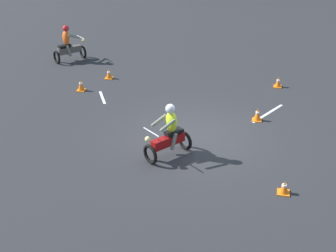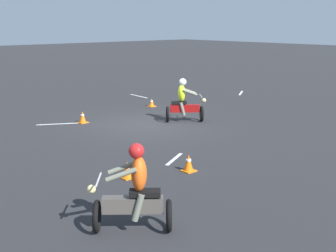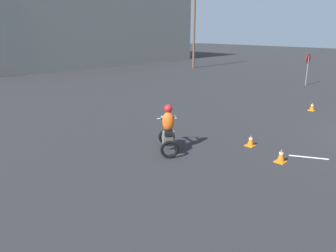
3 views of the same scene
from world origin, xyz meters
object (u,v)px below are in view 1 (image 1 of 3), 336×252
at_px(motorcycle_rider_foreground, 169,134).
at_px(traffic_cone_near_left, 278,82).
at_px(traffic_cone_mid_center, 284,188).
at_px(traffic_cone_far_right, 81,85).
at_px(traffic_cone_near_right, 257,115).
at_px(traffic_cone_mid_left, 109,74).
at_px(motorcycle_rider_background, 68,46).

relative_size(motorcycle_rider_foreground, traffic_cone_near_left, 4.00).
bearing_deg(traffic_cone_mid_center, traffic_cone_far_right, 145.74).
bearing_deg(traffic_cone_near_left, traffic_cone_mid_center, -87.86).
bearing_deg(traffic_cone_near_right, traffic_cone_mid_left, 157.28).
xyz_separation_m(traffic_cone_near_left, traffic_cone_far_right, (-7.48, -2.08, 0.02)).
xyz_separation_m(motorcycle_rider_foreground, motorcycle_rider_background, (-6.28, 7.26, 0.00)).
height_order(traffic_cone_near_left, traffic_cone_far_right, traffic_cone_far_right).
relative_size(motorcycle_rider_foreground, traffic_cone_mid_left, 4.04).
height_order(motorcycle_rider_foreground, motorcycle_rider_background, same).
bearing_deg(traffic_cone_near_right, traffic_cone_far_right, 170.62).
relative_size(traffic_cone_mid_center, traffic_cone_mid_left, 0.87).
bearing_deg(traffic_cone_mid_left, traffic_cone_near_left, 5.11).
bearing_deg(traffic_cone_far_right, traffic_cone_near_right, -9.38).
distance_m(traffic_cone_mid_center, traffic_cone_far_right, 9.38).
distance_m(traffic_cone_near_left, traffic_cone_far_right, 7.77).
height_order(traffic_cone_near_left, traffic_cone_mid_left, traffic_cone_near_left).
bearing_deg(traffic_cone_mid_left, motorcycle_rider_foreground, -55.63).
relative_size(traffic_cone_near_right, traffic_cone_far_right, 1.00).
height_order(motorcycle_rider_foreground, traffic_cone_mid_left, motorcycle_rider_foreground).
height_order(motorcycle_rider_background, traffic_cone_near_left, motorcycle_rider_background).
bearing_deg(traffic_cone_far_right, traffic_cone_mid_center, -34.26).
distance_m(motorcycle_rider_foreground, traffic_cone_near_right, 3.85).
relative_size(traffic_cone_near_left, traffic_cone_far_right, 0.93).
xyz_separation_m(traffic_cone_near_left, traffic_cone_mid_left, (-6.85, -0.61, -0.00)).
distance_m(traffic_cone_near_left, traffic_cone_mid_center, 7.37).
bearing_deg(traffic_cone_mid_left, traffic_cone_near_right, -22.72).
height_order(motorcycle_rider_foreground, traffic_cone_near_right, motorcycle_rider_foreground).
distance_m(motorcycle_rider_background, traffic_cone_mid_center, 12.80).
bearing_deg(traffic_cone_mid_center, traffic_cone_mid_left, 136.53).
height_order(traffic_cone_near_right, traffic_cone_far_right, same).
xyz_separation_m(motorcycle_rider_foreground, traffic_cone_near_right, (2.41, 2.96, -0.51)).
height_order(motorcycle_rider_background, traffic_cone_mid_left, motorcycle_rider_background).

